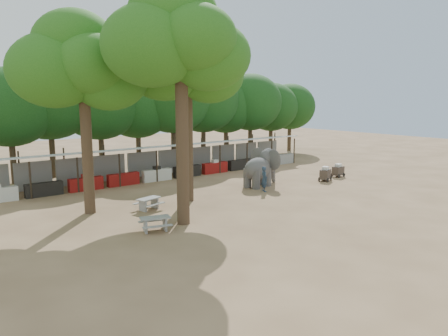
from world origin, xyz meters
TOP-DOWN VIEW (x-y plane):
  - ground at (0.00, 0.00)m, footprint 100.00×100.00m
  - vendor_stalls at (-0.00, 13.84)m, footprint 28.00×2.99m
  - yard_tree_left at (-9.13, 7.19)m, footprint 7.10×6.90m
  - yard_tree_center at (-6.13, 2.19)m, footprint 7.10×6.90m
  - yard_tree_back at (-3.13, 6.19)m, footprint 7.10×6.90m
  - backdrop_trees at (0.00, 19.00)m, footprint 46.46×5.95m
  - elephant at (3.65, 6.58)m, footprint 3.61×2.68m
  - handler at (2.51, 5.01)m, footprint 0.60×0.73m
  - picnic_table_near at (-7.80, 1.74)m, footprint 1.75×1.65m
  - picnic_table_far at (-6.08, 5.56)m, footprint 1.69×1.59m
  - cart_front at (8.85, 4.87)m, footprint 1.34×1.12m
  - cart_back at (11.04, 5.34)m, footprint 1.16×0.84m

SIDE VIEW (x-z plane):
  - ground at x=0.00m, z-range 0.00..0.00m
  - picnic_table_far at x=-6.08m, z-range 0.11..0.81m
  - picnic_table_near at x=-7.80m, z-range 0.11..0.83m
  - cart_back at x=11.04m, z-range -0.01..1.05m
  - cart_front at x=8.85m, z-range -0.01..1.11m
  - handler at x=2.51m, z-range 0.00..1.74m
  - vendor_stalls at x=0.00m, z-range -0.22..2.58m
  - elephant at x=3.65m, z-range 0.00..2.69m
  - backdrop_trees at x=0.00m, z-range 1.35..9.68m
  - yard_tree_left at x=-9.13m, z-range 2.69..13.71m
  - yard_tree_back at x=-3.13m, z-range 2.86..14.22m
  - yard_tree_center at x=-6.13m, z-range 3.19..15.23m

